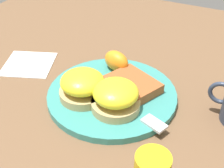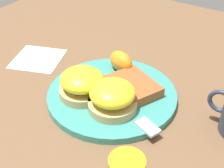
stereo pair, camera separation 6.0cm
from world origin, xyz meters
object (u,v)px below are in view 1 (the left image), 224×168
Objects in this scene: hashbrown_patty at (131,85)px; orange_wedge at (116,61)px; sandwich_benedict_left at (82,86)px; sandwich_benedict_right at (116,97)px; fork at (126,105)px.

hashbrown_patty is 1.67× the size of orange_wedge.
sandwich_benedict_left is 0.07m from sandwich_benedict_right.
sandwich_benedict_left is 0.44× the size of fork.
sandwich_benedict_right is at bearing 114.61° from orange_wedge.
orange_wedge reaches higher than fork.
sandwich_benedict_left is 0.10m from hashbrown_patty.
sandwich_benedict_left is at bearing 7.27° from fork.
sandwich_benedict_right is 0.90× the size of hashbrown_patty.
orange_wedge is at bearing -56.73° from fork.
sandwich_benedict_left reaches higher than fork.
sandwich_benedict_right is at bearing 177.13° from sandwich_benedict_left.
orange_wedge is 0.13m from fork.
sandwich_benedict_right is 0.13m from orange_wedge.
sandwich_benedict_left is 1.00× the size of sandwich_benedict_right.
sandwich_benedict_left reaches higher than hashbrown_patty.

